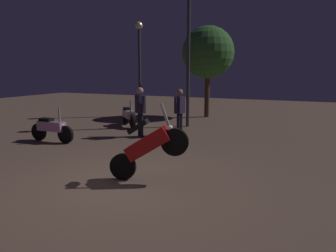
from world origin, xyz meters
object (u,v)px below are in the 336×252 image
Objects in this scene: motorcycle_red_foreground at (148,146)px; streetlamp_near at (188,39)px; person_bystander_far at (180,108)px; streetlamp_far at (139,56)px; motorcycle_white_parked_right at (129,116)px; person_rider_beside at (140,107)px; motorcycle_pink_parked_left at (52,128)px.

streetlamp_near reaches higher than motorcycle_red_foreground.
person_bystander_far reaches higher than motorcycle_red_foreground.
streetlamp_far reaches higher than motorcycle_red_foreground.
motorcycle_white_parked_right is 0.23× the size of streetlamp_near.
person_rider_beside is 5.35m from streetlamp_far.
motorcycle_pink_parked_left is 1.02× the size of person_bystander_far.
motorcycle_white_parked_right is at bearing -102.30° from person_rider_beside.
person_bystander_far is 5.49m from streetlamp_far.
person_rider_beside is 0.37× the size of streetlamp_far.
streetlamp_near is at bearing 91.20° from motorcycle_red_foreground.
person_rider_beside is (-2.29, 3.83, 0.28)m from motorcycle_red_foreground.
motorcycle_red_foreground is 1.30× the size of motorcycle_white_parked_right.
person_rider_beside is (1.42, -1.58, 0.58)m from motorcycle_white_parked_right.
motorcycle_pink_parked_left is at bearing -59.38° from motorcycle_white_parked_right.
motorcycle_red_foreground is 7.10m from streetlamp_near.
streetlamp_near is at bearing 54.51° from motorcycle_pink_parked_left.
streetlamp_far reaches higher than motorcycle_pink_parked_left.
streetlamp_far is at bearing 144.10° from person_bystander_far.
motorcycle_white_parked_right is at bearing 171.22° from person_bystander_far.
motorcycle_white_parked_right is 2.78m from person_bystander_far.
person_bystander_far is (1.17, 0.71, -0.05)m from person_rider_beside.
streetlamp_near reaches higher than person_rider_beside.
streetlamp_far reaches higher than person_rider_beside.
person_rider_beside is (2.23, 1.85, 0.58)m from motorcycle_pink_parked_left.
person_rider_beside reaches higher than motorcycle_red_foreground.
motorcycle_red_foreground is 6.56m from motorcycle_white_parked_right.
person_bystander_far is at bearing -78.36° from streetlamp_near.
motorcycle_pink_parked_left is 2.95m from person_rider_beside.
streetlamp_near is 1.22× the size of streetlamp_far.
motorcycle_red_foreground is 0.36× the size of streetlamp_far.
person_rider_beside reaches higher than motorcycle_pink_parked_left.
motorcycle_red_foreground is at bearing -76.80° from streetlamp_near.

